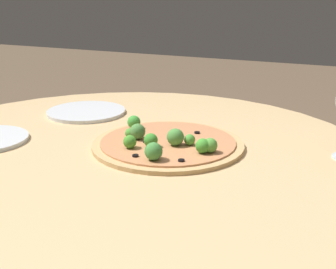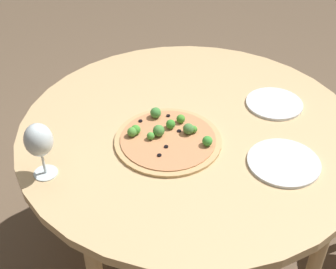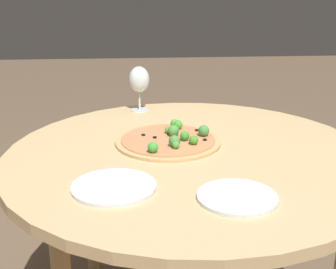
# 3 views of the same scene
# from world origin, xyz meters

# --- Properties ---
(ground_plane) EXTENTS (12.00, 12.00, 0.00)m
(ground_plane) POSITION_xyz_m (0.00, 0.00, 0.00)
(ground_plane) COLOR brown
(dining_table) EXTENTS (1.20, 1.20, 0.75)m
(dining_table) POSITION_xyz_m (0.00, 0.00, 0.68)
(dining_table) COLOR tan
(dining_table) RESTS_ON ground_plane
(pizza) EXTENTS (0.36, 0.36, 0.05)m
(pizza) POSITION_xyz_m (-0.06, 0.09, 0.76)
(pizza) COLOR tan
(pizza) RESTS_ON dining_table
(wine_glass) EXTENTS (0.09, 0.09, 0.19)m
(wine_glass) POSITION_xyz_m (-0.16, 0.49, 0.88)
(wine_glass) COLOR silver
(wine_glass) RESTS_ON dining_table
(plate_near) EXTENTS (0.23, 0.23, 0.01)m
(plate_near) POSITION_xyz_m (-0.24, -0.25, 0.75)
(plate_near) COLOR silver
(plate_near) RESTS_ON dining_table
(plate_far) EXTENTS (0.21, 0.21, 0.01)m
(plate_far) POSITION_xyz_m (0.08, -0.33, 0.75)
(plate_far) COLOR silver
(plate_far) RESTS_ON dining_table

